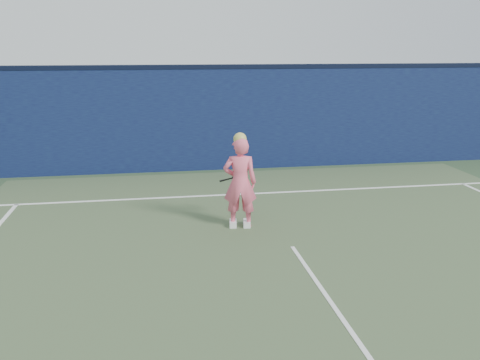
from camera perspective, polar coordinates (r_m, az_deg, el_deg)
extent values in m
plane|color=#2F462B|center=(7.12, 8.02, -10.52)|extent=(80.00, 80.00, 0.00)
cube|color=#0D103A|center=(12.91, -0.37, 6.85)|extent=(24.00, 0.40, 2.50)
cube|color=black|center=(12.80, -0.38, 12.62)|extent=(24.00, 0.42, 0.10)
imported|color=#F7607D|center=(8.62, 0.00, -0.31)|extent=(0.62, 0.46, 1.57)
sphere|color=#C5BC58|center=(8.46, 0.00, 4.62)|extent=(0.22, 0.22, 0.22)
cube|color=white|center=(8.84, 0.78, -4.90)|extent=(0.16, 0.29, 0.10)
cube|color=white|center=(8.84, -0.78, -4.91)|extent=(0.16, 0.29, 0.10)
torus|color=black|center=(9.03, 0.01, 0.39)|extent=(0.27, 0.05, 0.27)
torus|color=gold|center=(9.03, 0.01, 0.39)|extent=(0.22, 0.03, 0.22)
cylinder|color=beige|center=(9.03, 0.01, 0.39)|extent=(0.22, 0.02, 0.22)
cylinder|color=black|center=(9.08, -1.27, 0.12)|extent=(0.25, 0.07, 0.09)
cylinder|color=black|center=(9.11, -1.98, -0.06)|extent=(0.12, 0.05, 0.06)
cube|color=white|center=(10.76, 1.74, -1.52)|extent=(11.00, 0.08, 0.01)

